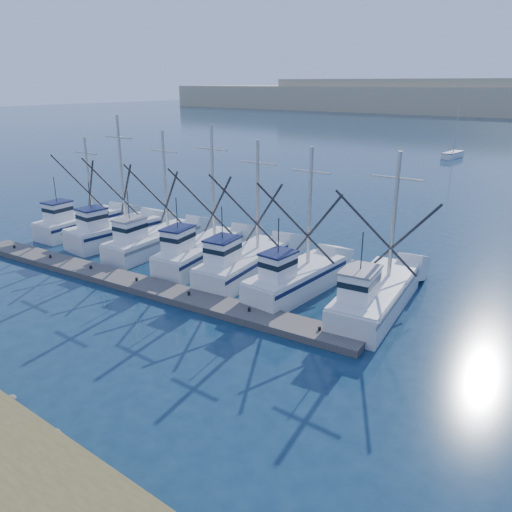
{
  "coord_description": "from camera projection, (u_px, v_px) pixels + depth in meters",
  "views": [
    {
      "loc": [
        13.84,
        -11.38,
        11.64
      ],
      "look_at": [
        -0.77,
        8.0,
        3.18
      ],
      "focal_mm": 35.0,
      "sensor_mm": 36.0,
      "label": 1
    }
  ],
  "objects": [
    {
      "name": "ground",
      "position": [
        153.0,
        385.0,
        20.28
      ],
      "size": [
        500.0,
        500.0,
        0.0
      ],
      "primitive_type": "plane",
      "color": "#0D263D",
      "rests_on": "ground"
    },
    {
      "name": "floating_dock",
      "position": [
        137.0,
        284.0,
        29.96
      ],
      "size": [
        28.64,
        4.6,
        0.38
      ],
      "primitive_type": "cube",
      "rotation": [
        0.0,
        0.0,
        0.09
      ],
      "color": "#56524D",
      "rests_on": "ground"
    },
    {
      "name": "trawler_fleet",
      "position": [
        199.0,
        253.0,
        33.12
      ],
      "size": [
        28.82,
        9.03,
        9.41
      ],
      "color": "white",
      "rests_on": "ground"
    },
    {
      "name": "sailboat_far",
      "position": [
        453.0,
        155.0,
        80.95
      ],
      "size": [
        2.09,
        5.54,
        8.1
      ],
      "rotation": [
        0.0,
        0.0,
        -0.09
      ],
      "color": "white",
      "rests_on": "ground"
    }
  ]
}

